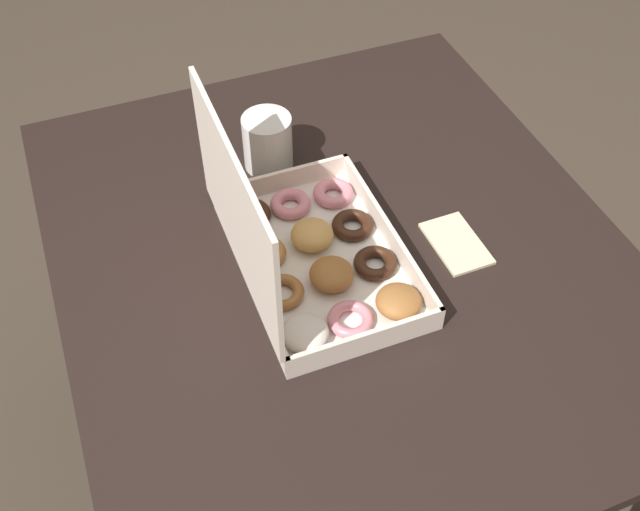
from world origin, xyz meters
The scene contains 5 objects.
ground_plane centered at (0.00, 0.00, 0.00)m, with size 8.00×8.00×0.00m, color #42382D.
dining_table centered at (0.00, 0.00, 0.64)m, with size 1.10×0.95×0.74m.
donut_box centered at (-0.02, 0.07, 0.79)m, with size 0.39×0.27×0.30m.
coffee_mug centered at (0.26, 0.04, 0.79)m, with size 0.09×0.09×0.11m.
paper_napkin centered at (-0.06, -0.19, 0.74)m, with size 0.13×0.08×0.01m.
Camera 1 is at (-0.79, 0.35, 1.68)m, focal length 42.00 mm.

